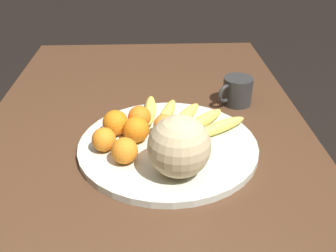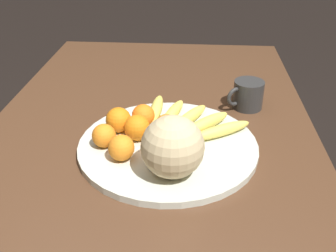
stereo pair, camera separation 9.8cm
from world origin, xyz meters
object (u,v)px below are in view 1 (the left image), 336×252
object	(u,v)px
produce_tag	(124,139)
ceramic_mug	(237,91)
orange_mid_center	(104,140)
orange_back_left	(125,151)
kitchen_table	(147,165)
orange_front_left	(136,130)
fruit_bowl	(168,145)
orange_side_extra	(165,126)
orange_front_right	(172,136)
banana_bunch	(184,118)
orange_top_small	(140,117)
orange_back_right	(116,122)
melon	(179,146)

from	to	relation	value
produce_tag	ceramic_mug	xyz separation A→B (m)	(0.23, -0.34, 0.02)
orange_mid_center	orange_back_left	xyz separation A→B (m)	(-0.05, -0.05, 0.00)
kitchen_table	orange_front_left	world-z (taller)	orange_front_left
orange_mid_center	fruit_bowl	bearing A→B (deg)	-80.97
orange_front_left	produce_tag	world-z (taller)	orange_front_left
orange_front_left	orange_side_extra	distance (m)	0.08
orange_front_right	orange_back_left	distance (m)	0.13
banana_bunch	orange_mid_center	bearing A→B (deg)	151.26
orange_side_extra	ceramic_mug	world-z (taller)	ceramic_mug
kitchen_table	ceramic_mug	bearing A→B (deg)	-54.93
orange_front_right	kitchen_table	bearing A→B (deg)	43.89
orange_mid_center	orange_top_small	xyz separation A→B (m)	(0.11, -0.09, 0.00)
fruit_bowl	orange_mid_center	size ratio (longest dim) A/B	7.63
orange_front_right	ceramic_mug	distance (m)	0.34
orange_top_small	ceramic_mug	bearing A→B (deg)	-60.95
kitchen_table	ceramic_mug	world-z (taller)	ceramic_mug
orange_back_right	orange_back_left	bearing A→B (deg)	-167.00
orange_front_right	produce_tag	size ratio (longest dim) A/B	0.66
orange_top_small	ceramic_mug	size ratio (longest dim) A/B	0.55
kitchen_table	orange_top_small	distance (m)	0.14
melon	produce_tag	xyz separation A→B (m)	(0.15, 0.13, -0.07)
orange_top_small	ceramic_mug	world-z (taller)	ceramic_mug
orange_back_left	orange_top_small	size ratio (longest dim) A/B	1.01
ceramic_mug	kitchen_table	bearing A→B (deg)	125.07
orange_front_right	orange_mid_center	size ratio (longest dim) A/B	1.11
banana_bunch	orange_back_left	bearing A→B (deg)	169.40
orange_back_left	fruit_bowl	bearing A→B (deg)	-53.17
orange_mid_center	orange_back_right	size ratio (longest dim) A/B	0.89
orange_front_right	orange_mid_center	bearing A→B (deg)	92.17
orange_top_small	ceramic_mug	xyz separation A→B (m)	(0.17, -0.30, -0.01)
produce_tag	kitchen_table	bearing A→B (deg)	-29.68
orange_top_small	produce_tag	xyz separation A→B (m)	(-0.06, 0.04, -0.03)
orange_mid_center	produce_tag	distance (m)	0.07
banana_bunch	fruit_bowl	bearing A→B (deg)	-176.08
orange_front_left	ceramic_mug	world-z (taller)	ceramic_mug
orange_side_extra	orange_mid_center	bearing A→B (deg)	112.29
orange_top_small	orange_side_extra	world-z (taller)	orange_top_small
orange_mid_center	orange_back_right	bearing A→B (deg)	-16.71
orange_front_left	orange_back_right	world-z (taller)	same
kitchen_table	produce_tag	size ratio (longest dim) A/B	15.64
banana_bunch	orange_back_right	world-z (taller)	orange_back_right
orange_front_right	orange_side_extra	xyz separation A→B (m)	(0.06, 0.02, -0.00)
orange_back_left	orange_top_small	distance (m)	0.16
fruit_bowl	orange_side_extra	bearing A→B (deg)	10.57
orange_top_small	orange_mid_center	bearing A→B (deg)	141.79
fruit_bowl	banana_bunch	distance (m)	0.11
melon	orange_back_right	xyz separation A→B (m)	(0.18, 0.15, -0.04)
fruit_bowl	orange_side_extra	world-z (taller)	orange_side_extra
fruit_bowl	ceramic_mug	bearing A→B (deg)	-42.09
orange_front_right	ceramic_mug	xyz separation A→B (m)	(0.27, -0.22, -0.01)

